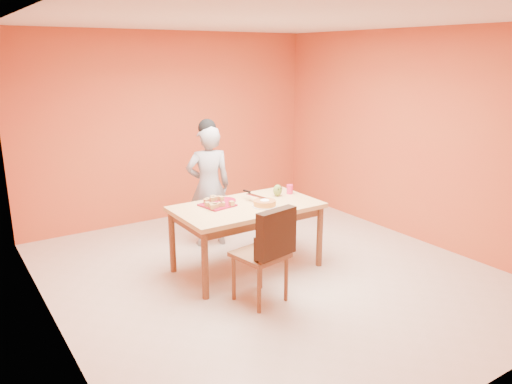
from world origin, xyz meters
TOP-DOWN VIEW (x-y plane):
  - floor at (0.00, 0.00)m, footprint 5.00×5.00m
  - ceiling at (0.00, 0.00)m, footprint 5.00×5.00m
  - wall_back at (0.00, 2.50)m, footprint 4.50×0.00m
  - wall_left at (-2.25, 0.00)m, footprint 0.00×5.00m
  - wall_right at (2.25, 0.00)m, footprint 0.00×5.00m
  - dining_table at (-0.14, 0.25)m, footprint 1.60×0.90m
  - dining_chair at (-0.44, -0.49)m, footprint 0.53×0.60m
  - pastry_pile at (-0.43, 0.40)m, footprint 0.29×0.29m
  - person at (-0.13, 1.16)m, footprint 0.64×0.51m
  - pastry_platter at (-0.43, 0.40)m, footprint 0.37×0.37m
  - red_dinner_plate at (-0.27, 0.52)m, footprint 0.33×0.33m
  - white_cake_plate at (-0.01, 0.09)m, footprint 0.36×0.36m
  - sponge_cake at (-0.01, 0.09)m, footprint 0.29×0.29m
  - cake_server at (0.00, 0.27)m, footprint 0.10×0.30m
  - egg_ornament at (0.36, 0.36)m, footprint 0.13×0.11m
  - magenta_glass at (0.54, 0.36)m, footprint 0.10×0.10m
  - checker_tin at (0.54, 0.60)m, footprint 0.12×0.12m

SIDE VIEW (x-z plane):
  - floor at x=0.00m, z-range 0.00..0.00m
  - dining_chair at x=-0.44m, z-range 0.02..1.01m
  - dining_table at x=-0.14m, z-range 0.29..1.05m
  - white_cake_plate at x=-0.01m, z-range 0.76..0.77m
  - red_dinner_plate at x=-0.27m, z-range 0.76..0.78m
  - pastry_platter at x=-0.43m, z-range 0.76..0.78m
  - person at x=-0.13m, z-range 0.00..1.54m
  - checker_tin at x=0.54m, z-range 0.76..0.79m
  - sponge_cake at x=-0.01m, z-range 0.77..0.83m
  - magenta_glass at x=0.54m, z-range 0.76..0.87m
  - pastry_pile at x=-0.43m, z-range 0.78..0.87m
  - egg_ornament at x=0.36m, z-range 0.76..0.90m
  - cake_server at x=0.00m, z-range 0.83..0.84m
  - wall_back at x=0.00m, z-range -0.90..3.60m
  - wall_left at x=-2.25m, z-range -1.15..3.85m
  - wall_right at x=2.25m, z-range -1.15..3.85m
  - ceiling at x=0.00m, z-range 2.70..2.70m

